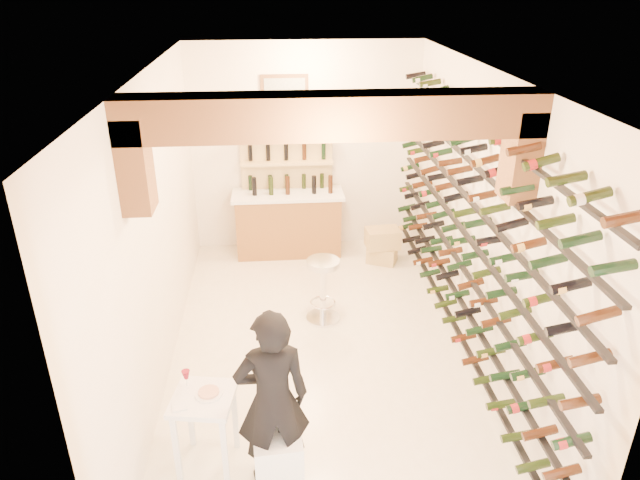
# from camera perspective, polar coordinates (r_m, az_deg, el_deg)

# --- Properties ---
(ground) EXTENTS (6.00, 6.00, 0.00)m
(ground) POSITION_cam_1_polar(r_m,az_deg,el_deg) (6.99, 0.21, -10.75)
(ground) COLOR white
(ground) RESTS_ON ground
(room_shell) EXTENTS (3.52, 6.02, 3.21)m
(room_shell) POSITION_cam_1_polar(r_m,az_deg,el_deg) (5.72, 0.47, 6.28)
(room_shell) COLOR white
(room_shell) RESTS_ON ground
(wine_rack) EXTENTS (0.32, 5.70, 2.56)m
(wine_rack) POSITION_cam_1_polar(r_m,az_deg,el_deg) (6.52, 13.77, 1.34)
(wine_rack) COLOR black
(wine_rack) RESTS_ON ground
(back_counter) EXTENTS (1.70, 0.62, 1.29)m
(back_counter) POSITION_cam_1_polar(r_m,az_deg,el_deg) (9.03, -3.13, 1.80)
(back_counter) COLOR brown
(back_counter) RESTS_ON ground
(back_shelving) EXTENTS (1.40, 0.31, 2.73)m
(back_shelving) POSITION_cam_1_polar(r_m,az_deg,el_deg) (9.03, -3.28, 6.11)
(back_shelving) COLOR tan
(back_shelving) RESTS_ON ground
(tasting_table) EXTENTS (0.60, 0.60, 0.92)m
(tasting_table) POSITION_cam_1_polar(r_m,az_deg,el_deg) (5.35, -11.37, -15.97)
(tasting_table) COLOR white
(tasting_table) RESTS_ON ground
(white_stool) EXTENTS (0.44, 0.44, 0.51)m
(white_stool) POSITION_cam_1_polar(r_m,az_deg,el_deg) (5.36, -4.15, -20.71)
(white_stool) COLOR white
(white_stool) RESTS_ON ground
(person) EXTENTS (0.67, 0.49, 1.72)m
(person) POSITION_cam_1_polar(r_m,az_deg,el_deg) (4.98, -4.73, -15.45)
(person) COLOR black
(person) RESTS_ON ground
(chrome_barstool) EXTENTS (0.44, 0.44, 0.85)m
(chrome_barstool) POSITION_cam_1_polar(r_m,az_deg,el_deg) (7.29, 0.31, -4.52)
(chrome_barstool) COLOR silver
(chrome_barstool) RESTS_ON ground
(crate_lower) EXTENTS (0.52, 0.45, 0.26)m
(crate_lower) POSITION_cam_1_polar(r_m,az_deg,el_deg) (8.94, 6.13, -1.42)
(crate_lower) COLOR tan
(crate_lower) RESTS_ON ground
(crate_upper) EXTENTS (0.53, 0.38, 0.29)m
(crate_upper) POSITION_cam_1_polar(r_m,az_deg,el_deg) (8.82, 6.21, 0.19)
(crate_upper) COLOR tan
(crate_upper) RESTS_ON crate_lower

